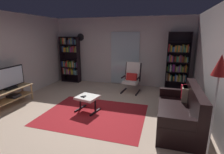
{
  "coord_description": "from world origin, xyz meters",
  "views": [
    {
      "loc": [
        1.62,
        -3.7,
        1.97
      ],
      "look_at": [
        0.33,
        0.65,
        0.84
      ],
      "focal_mm": 27.7,
      "sensor_mm": 36.0,
      "label": 1
    }
  ],
  "objects_px": {
    "television": "(9,79)",
    "cell_phone": "(83,96)",
    "leather_sofa": "(181,112)",
    "bookshelf_near_tv": "(70,58)",
    "wall_clock": "(81,37)",
    "tv_stand": "(12,95)",
    "bookshelf_near_sofa": "(177,63)",
    "ottoman": "(87,99)",
    "floor_lamp_by_sofa": "(218,80)",
    "tv_remote": "(84,97)",
    "lounge_armchair": "(132,77)"
  },
  "relations": [
    {
      "from": "television",
      "to": "cell_phone",
      "type": "bearing_deg",
      "value": 7.37
    },
    {
      "from": "television",
      "to": "leather_sofa",
      "type": "relative_size",
      "value": 0.56
    },
    {
      "from": "bookshelf_near_tv",
      "to": "wall_clock",
      "type": "relative_size",
      "value": 6.44
    },
    {
      "from": "tv_stand",
      "to": "bookshelf_near_sofa",
      "type": "relative_size",
      "value": 0.61
    },
    {
      "from": "television",
      "to": "bookshelf_near_sofa",
      "type": "relative_size",
      "value": 0.48
    },
    {
      "from": "bookshelf_near_sofa",
      "to": "ottoman",
      "type": "distance_m",
      "value": 3.46
    },
    {
      "from": "floor_lamp_by_sofa",
      "to": "ottoman",
      "type": "bearing_deg",
      "value": 149.11
    },
    {
      "from": "tv_stand",
      "to": "leather_sofa",
      "type": "bearing_deg",
      "value": 2.25
    },
    {
      "from": "bookshelf_near_sofa",
      "to": "ottoman",
      "type": "relative_size",
      "value": 3.39
    },
    {
      "from": "cell_phone",
      "to": "floor_lamp_by_sofa",
      "type": "distance_m",
      "value": 3.13
    },
    {
      "from": "bookshelf_near_sofa",
      "to": "tv_stand",
      "type": "bearing_deg",
      "value": -147.87
    },
    {
      "from": "ottoman",
      "to": "tv_remote",
      "type": "height_order",
      "value": "tv_remote"
    },
    {
      "from": "tv_stand",
      "to": "bookshelf_near_sofa",
      "type": "height_order",
      "value": "bookshelf_near_sofa"
    },
    {
      "from": "leather_sofa",
      "to": "tv_remote",
      "type": "bearing_deg",
      "value": 178.35
    },
    {
      "from": "television",
      "to": "tv_remote",
      "type": "bearing_deg",
      "value": 6.83
    },
    {
      "from": "ottoman",
      "to": "floor_lamp_by_sofa",
      "type": "xyz_separation_m",
      "value": [
        2.49,
        -1.49,
        1.08
      ]
    },
    {
      "from": "floor_lamp_by_sofa",
      "to": "tv_remote",
      "type": "bearing_deg",
      "value": 150.68
    },
    {
      "from": "tv_remote",
      "to": "wall_clock",
      "type": "relative_size",
      "value": 0.5
    },
    {
      "from": "bookshelf_near_tv",
      "to": "leather_sofa",
      "type": "bearing_deg",
      "value": -32.48
    },
    {
      "from": "ottoman",
      "to": "cell_phone",
      "type": "relative_size",
      "value": 4.32
    },
    {
      "from": "television",
      "to": "leather_sofa",
      "type": "xyz_separation_m",
      "value": [
        4.43,
        0.19,
        -0.48
      ]
    },
    {
      "from": "tv_stand",
      "to": "cell_phone",
      "type": "xyz_separation_m",
      "value": [
        2.07,
        0.26,
        0.08
      ]
    },
    {
      "from": "leather_sofa",
      "to": "ottoman",
      "type": "distance_m",
      "value": 2.27
    },
    {
      "from": "bookshelf_near_sofa",
      "to": "lounge_armchair",
      "type": "height_order",
      "value": "bookshelf_near_sofa"
    },
    {
      "from": "tv_stand",
      "to": "bookshelf_near_tv",
      "type": "bearing_deg",
      "value": 84.59
    },
    {
      "from": "television",
      "to": "floor_lamp_by_sofa",
      "type": "distance_m",
      "value": 4.84
    },
    {
      "from": "tv_remote",
      "to": "floor_lamp_by_sofa",
      "type": "bearing_deg",
      "value": -34.34
    },
    {
      "from": "tv_remote",
      "to": "cell_phone",
      "type": "xyz_separation_m",
      "value": [
        -0.04,
        0.02,
        -0.0
      ]
    },
    {
      "from": "ottoman",
      "to": "lounge_armchair",
      "type": "bearing_deg",
      "value": 66.96
    },
    {
      "from": "lounge_armchair",
      "to": "ottoman",
      "type": "xyz_separation_m",
      "value": [
        -0.82,
        -1.92,
        -0.2
      ]
    },
    {
      "from": "television",
      "to": "floor_lamp_by_sofa",
      "type": "xyz_separation_m",
      "value": [
        4.65,
        -1.18,
        0.62
      ]
    },
    {
      "from": "television",
      "to": "cell_phone",
      "type": "distance_m",
      "value": 2.12
    },
    {
      "from": "bookshelf_near_tv",
      "to": "bookshelf_near_sofa",
      "type": "height_order",
      "value": "bookshelf_near_sofa"
    },
    {
      "from": "tv_remote",
      "to": "wall_clock",
      "type": "xyz_separation_m",
      "value": [
        -1.4,
        2.73,
        1.44
      ]
    },
    {
      "from": "leather_sofa",
      "to": "floor_lamp_by_sofa",
      "type": "relative_size",
      "value": 1.02
    },
    {
      "from": "lounge_armchair",
      "to": "wall_clock",
      "type": "height_order",
      "value": "wall_clock"
    },
    {
      "from": "television",
      "to": "lounge_armchair",
      "type": "bearing_deg",
      "value": 36.91
    },
    {
      "from": "tv_stand",
      "to": "ottoman",
      "type": "bearing_deg",
      "value": 7.97
    },
    {
      "from": "bookshelf_near_sofa",
      "to": "wall_clock",
      "type": "xyz_separation_m",
      "value": [
        -3.76,
        0.16,
        0.86
      ]
    },
    {
      "from": "leather_sofa",
      "to": "ottoman",
      "type": "xyz_separation_m",
      "value": [
        -2.27,
        0.13,
        0.01
      ]
    },
    {
      "from": "cell_phone",
      "to": "floor_lamp_by_sofa",
      "type": "bearing_deg",
      "value": 8.71
    },
    {
      "from": "tv_remote",
      "to": "tv_stand",
      "type": "bearing_deg",
      "value": -178.5
    },
    {
      "from": "lounge_armchair",
      "to": "floor_lamp_by_sofa",
      "type": "bearing_deg",
      "value": -63.82
    },
    {
      "from": "ottoman",
      "to": "wall_clock",
      "type": "xyz_separation_m",
      "value": [
        -1.46,
        2.66,
        1.52
      ]
    },
    {
      "from": "wall_clock",
      "to": "bookshelf_near_tv",
      "type": "bearing_deg",
      "value": -161.76
    },
    {
      "from": "lounge_armchair",
      "to": "bookshelf_near_tv",
      "type": "bearing_deg",
      "value": 167.53
    },
    {
      "from": "tv_remote",
      "to": "ottoman",
      "type": "bearing_deg",
      "value": 44.34
    },
    {
      "from": "tv_stand",
      "to": "tv_remote",
      "type": "distance_m",
      "value": 2.12
    },
    {
      "from": "tv_remote",
      "to": "wall_clock",
      "type": "bearing_deg",
      "value": 112.21
    },
    {
      "from": "bookshelf_near_tv",
      "to": "tv_remote",
      "type": "height_order",
      "value": "bookshelf_near_tv"
    }
  ]
}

